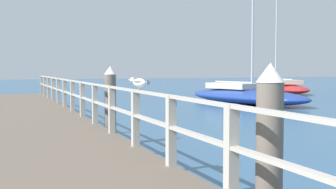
% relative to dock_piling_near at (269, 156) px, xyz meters
% --- Properties ---
extents(pier_deck, '(3.01, 24.57, 0.54)m').
position_rel_dock_piling_near_xyz_m(pier_deck, '(-1.80, 8.32, -0.71)').
color(pier_deck, brown).
rests_on(pier_deck, ground_plane).
extents(pier_railing, '(0.12, 23.09, 0.98)m').
position_rel_dock_piling_near_xyz_m(pier_railing, '(-0.38, 8.32, 0.17)').
color(pier_railing, '#B2ADA3').
rests_on(pier_railing, pier_deck).
extents(dock_piling_near, '(0.29, 0.29, 1.94)m').
position_rel_dock_piling_near_xyz_m(dock_piling_near, '(0.00, 0.00, 0.00)').
color(dock_piling_near, '#6B6056').
rests_on(dock_piling_near, ground_plane).
extents(dock_piling_far, '(0.29, 0.29, 1.94)m').
position_rel_dock_piling_near_xyz_m(dock_piling_far, '(0.00, 6.67, 0.00)').
color(dock_piling_far, '#6B6056').
rests_on(dock_piling_far, ground_plane).
extents(seagull_foreground, '(0.25, 0.45, 0.21)m').
position_rel_dock_piling_near_xyz_m(seagull_foreground, '(-0.38, 3.17, 0.67)').
color(seagull_foreground, white).
rests_on(seagull_foreground, pier_railing).
extents(boat_1, '(4.75, 8.39, 9.06)m').
position_rel_dock_piling_near_xyz_m(boat_1, '(9.78, 16.29, -0.52)').
color(boat_1, navy).
rests_on(boat_1, ground_plane).
extents(boat_3, '(4.84, 9.21, 10.97)m').
position_rel_dock_piling_near_xyz_m(boat_3, '(17.64, 24.28, -0.54)').
color(boat_3, red).
rests_on(boat_3, ground_plane).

